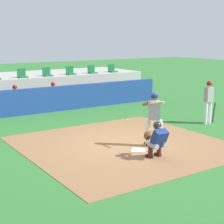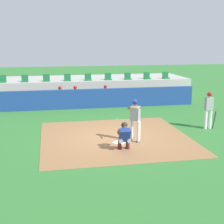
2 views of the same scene
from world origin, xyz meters
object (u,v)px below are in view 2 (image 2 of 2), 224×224
Objects in this scene: dugout_player_0 at (60,96)px; stadium_seat_5 at (108,78)px; dugout_player_1 at (76,96)px; stadium_seat_8 at (166,77)px; stadium_seat_3 at (68,79)px; stadium_seat_6 at (128,78)px; on_deck_batter at (209,108)px; stadium_seat_7 at (147,77)px; dugout_player_2 at (106,95)px; stadium_seat_1 at (25,80)px; batter_at_plate at (135,118)px; catcher_crouched at (124,135)px; stadium_seat_4 at (88,78)px; home_plate at (119,143)px; stadium_seat_2 at (46,79)px; stadium_seat_0 at (3,80)px.

stadium_seat_5 is at bearing 30.16° from dugout_player_0.
stadium_seat_8 is (6.86, 2.03, 0.86)m from dugout_player_1.
stadium_seat_3 and stadium_seat_6 have the same top height.
on_deck_batter is 8.81m from stadium_seat_7.
stadium_seat_7 is at bearing 30.68° from dugout_player_2.
batter_at_plate is at bearing -63.48° from stadium_seat_1.
stadium_seat_8 is (5.77, 11.05, 0.93)m from catcher_crouched.
dugout_player_2 is 2.71× the size of stadium_seat_4.
stadium_seat_4 reaches higher than catcher_crouched.
on_deck_batter is 10.73m from stadium_seat_3.
stadium_seat_8 is at bearing 0.00° from stadium_seat_4.
dugout_player_2 is 2.71× the size of stadium_seat_7.
stadium_seat_7 reaches higher than home_plate.
stadium_seat_5 is at bearing 110.29° from on_deck_batter.
batter_at_plate is 10.31m from stadium_seat_3.
home_plate is 10.29m from stadium_seat_4.
stadium_seat_4 is (2.06, 2.03, 0.86)m from dugout_player_0.
stadium_seat_7 reaches higher than catcher_crouched.
stadium_seat_6 reaches higher than home_plate.
stadium_seat_1 and stadium_seat_7 have the same top height.
dugout_player_0 is at bearing -106.76° from stadium_seat_3.
dugout_player_2 is 2.71× the size of stadium_seat_8.
catcher_crouched is at bearing -125.19° from batter_at_plate.
catcher_crouched is 3.91× the size of stadium_seat_5.
batter_at_plate reaches higher than home_plate.
on_deck_batter is 3.72× the size of stadium_seat_2.
dugout_player_1 is 5.19m from stadium_seat_0.
stadium_seat_4 is (0.00, 10.18, 1.51)m from home_plate.
batter_at_plate is at bearing -57.29° from stadium_seat_0.
stadium_seat_1 reaches higher than home_plate.
stadium_seat_2 is at bearing 131.56° from dugout_player_1.
dugout_player_1 is 2.71× the size of stadium_seat_2.
stadium_seat_3 reaches higher than dugout_player_0.
stadium_seat_8 reaches higher than dugout_player_1.
stadium_seat_8 is (2.89, 0.00, 0.00)m from stadium_seat_6.
home_plate is 0.34× the size of dugout_player_2.
stadium_seat_7 reaches higher than dugout_player_2.
stadium_seat_6 is 1.44m from stadium_seat_7.
stadium_seat_7 is at bearing 0.00° from stadium_seat_0.
stadium_seat_8 is at bearing 14.56° from dugout_player_0.
dugout_player_2 is 4.08m from stadium_seat_7.
on_deck_batter is at bearing -44.24° from stadium_seat_1.
stadium_seat_4 is at bearing 180.00° from stadium_seat_5.
dugout_player_0 is 5.42m from stadium_seat_6.
batter_at_plate is at bearing -77.53° from dugout_player_1.
on_deck_batter is 8.99m from stadium_seat_6.
batter_at_plate is 8.50m from dugout_player_0.
stadium_seat_2 reaches higher than dugout_player_1.
dugout_player_1 is 2.71× the size of stadium_seat_6.
dugout_player_2 reaches higher than catcher_crouched.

